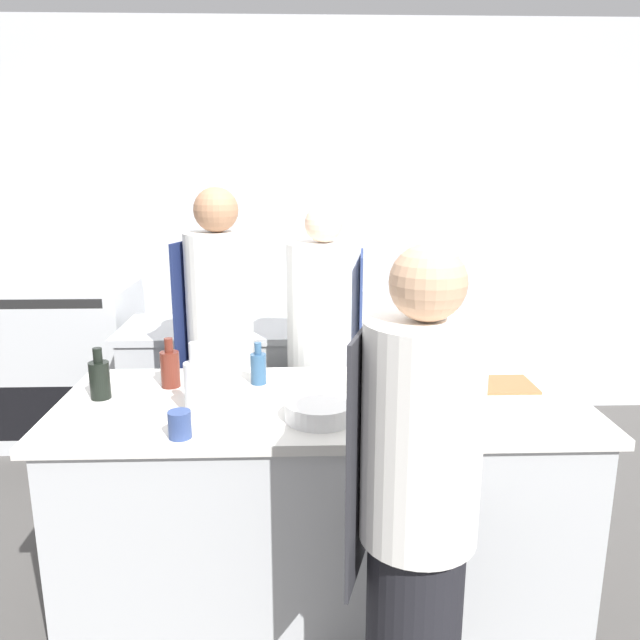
{
  "coord_description": "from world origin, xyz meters",
  "views": [
    {
      "loc": [
        -0.09,
        -2.39,
        1.84
      ],
      "look_at": [
        0.0,
        0.35,
        1.15
      ],
      "focal_mm": 35.0,
      "sensor_mm": 36.0,
      "label": 1
    }
  ],
  "objects_px": {
    "chef_at_stove": "(324,363)",
    "bottle_sauce": "(100,378)",
    "bottle_wine": "(456,369)",
    "chef_at_pass_far": "(221,358)",
    "bottle_vinegar": "(196,386)",
    "oven_range": "(61,362)",
    "bottle_water": "(170,368)",
    "chef_at_prep_near": "(417,516)",
    "bottle_cooking_oil": "(443,351)",
    "bowl_prep_small": "(398,417)",
    "cup": "(180,425)",
    "bowl_mixing_large": "(320,410)",
    "bottle_olive_oil": "(258,367)",
    "stockpot": "(344,307)"
  },
  "relations": [
    {
      "from": "chef_at_stove",
      "to": "bottle_wine",
      "type": "bearing_deg",
      "value": 41.19
    },
    {
      "from": "cup",
      "to": "chef_at_stove",
      "type": "bearing_deg",
      "value": 62.96
    },
    {
      "from": "bottle_olive_oil",
      "to": "bottle_sauce",
      "type": "xyz_separation_m",
      "value": [
        -0.64,
        -0.16,
        0.01
      ]
    },
    {
      "from": "chef_at_prep_near",
      "to": "chef_at_pass_far",
      "type": "xyz_separation_m",
      "value": [
        -0.75,
        1.39,
        0.06
      ]
    },
    {
      "from": "chef_at_stove",
      "to": "bottle_sauce",
      "type": "height_order",
      "value": "chef_at_stove"
    },
    {
      "from": "bottle_wine",
      "to": "bottle_cooking_oil",
      "type": "height_order",
      "value": "bottle_wine"
    },
    {
      "from": "oven_range",
      "to": "chef_at_stove",
      "type": "height_order",
      "value": "chef_at_stove"
    },
    {
      "from": "bowl_prep_small",
      "to": "bowl_mixing_large",
      "type": "bearing_deg",
      "value": 165.74
    },
    {
      "from": "oven_range",
      "to": "chef_at_stove",
      "type": "distance_m",
      "value": 2.04
    },
    {
      "from": "bottle_sauce",
      "to": "bowl_mixing_large",
      "type": "xyz_separation_m",
      "value": [
        0.9,
        -0.25,
        -0.05
      ]
    },
    {
      "from": "stockpot",
      "to": "bowl_prep_small",
      "type": "bearing_deg",
      "value": -86.15
    },
    {
      "from": "oven_range",
      "to": "bottle_wine",
      "type": "xyz_separation_m",
      "value": [
        2.27,
        -1.71,
        0.5
      ]
    },
    {
      "from": "chef_at_stove",
      "to": "bottle_cooking_oil",
      "type": "bearing_deg",
      "value": 54.51
    },
    {
      "from": "chef_at_pass_far",
      "to": "bottle_water",
      "type": "height_order",
      "value": "chef_at_pass_far"
    },
    {
      "from": "chef_at_prep_near",
      "to": "bottle_cooking_oil",
      "type": "relative_size",
      "value": 5.48
    },
    {
      "from": "bowl_mixing_large",
      "to": "bottle_wine",
      "type": "bearing_deg",
      "value": 20.23
    },
    {
      "from": "oven_range",
      "to": "bottle_water",
      "type": "relative_size",
      "value": 4.81
    },
    {
      "from": "bottle_sauce",
      "to": "bowl_mixing_large",
      "type": "relative_size",
      "value": 0.8
    },
    {
      "from": "oven_range",
      "to": "cup",
      "type": "relative_size",
      "value": 10.67
    },
    {
      "from": "chef_at_pass_far",
      "to": "bottle_sauce",
      "type": "height_order",
      "value": "chef_at_pass_far"
    },
    {
      "from": "bowl_prep_small",
      "to": "bottle_cooking_oil",
      "type": "bearing_deg",
      "value": 62.2
    },
    {
      "from": "bottle_water",
      "to": "cup",
      "type": "height_order",
      "value": "bottle_water"
    },
    {
      "from": "bottle_sauce",
      "to": "chef_at_prep_near",
      "type": "bearing_deg",
      "value": -34.22
    },
    {
      "from": "oven_range",
      "to": "bowl_mixing_large",
      "type": "bearing_deg",
      "value": -48.4
    },
    {
      "from": "bottle_cooking_oil",
      "to": "bowl_prep_small",
      "type": "height_order",
      "value": "bottle_cooking_oil"
    },
    {
      "from": "bottle_water",
      "to": "stockpot",
      "type": "relative_size",
      "value": 0.74
    },
    {
      "from": "bottle_vinegar",
      "to": "stockpot",
      "type": "xyz_separation_m",
      "value": [
        0.66,
        1.32,
        0.0
      ]
    },
    {
      "from": "chef_at_prep_near",
      "to": "bottle_vinegar",
      "type": "relative_size",
      "value": 5.72
    },
    {
      "from": "chef_at_pass_far",
      "to": "bottle_vinegar",
      "type": "distance_m",
      "value": 0.79
    },
    {
      "from": "oven_range",
      "to": "bowl_prep_small",
      "type": "height_order",
      "value": "oven_range"
    },
    {
      "from": "chef_at_prep_near",
      "to": "bottle_sauce",
      "type": "distance_m",
      "value": 1.42
    },
    {
      "from": "bowl_mixing_large",
      "to": "bottle_cooking_oil",
      "type": "bearing_deg",
      "value": 39.51
    },
    {
      "from": "bottle_water",
      "to": "bowl_mixing_large",
      "type": "height_order",
      "value": "bottle_water"
    },
    {
      "from": "bottle_olive_oil",
      "to": "bottle_vinegar",
      "type": "distance_m",
      "value": 0.4
    },
    {
      "from": "chef_at_pass_far",
      "to": "bottle_vinegar",
      "type": "xyz_separation_m",
      "value": [
        0.0,
        -0.77,
        0.13
      ]
    },
    {
      "from": "stockpot",
      "to": "bottle_sauce",
      "type": "bearing_deg",
      "value": -133.52
    },
    {
      "from": "bowl_prep_small",
      "to": "chef_at_pass_far",
      "type": "bearing_deg",
      "value": 129.67
    },
    {
      "from": "chef_at_pass_far",
      "to": "bottle_cooking_oil",
      "type": "distance_m",
      "value": 1.12
    },
    {
      "from": "oven_range",
      "to": "stockpot",
      "type": "bearing_deg",
      "value": -15.73
    },
    {
      "from": "bowl_mixing_large",
      "to": "stockpot",
      "type": "distance_m",
      "value": 1.4
    },
    {
      "from": "bowl_mixing_large",
      "to": "bottle_olive_oil",
      "type": "bearing_deg",
      "value": 122.39
    },
    {
      "from": "cup",
      "to": "bottle_olive_oil",
      "type": "bearing_deg",
      "value": 66.3
    },
    {
      "from": "oven_range",
      "to": "chef_at_prep_near",
      "type": "relative_size",
      "value": 0.64
    },
    {
      "from": "chef_at_stove",
      "to": "stockpot",
      "type": "relative_size",
      "value": 5.62
    },
    {
      "from": "chef_at_pass_far",
      "to": "bottle_wine",
      "type": "height_order",
      "value": "chef_at_pass_far"
    },
    {
      "from": "chef_at_stove",
      "to": "bottle_vinegar",
      "type": "height_order",
      "value": "chef_at_stove"
    },
    {
      "from": "chef_at_pass_far",
      "to": "cup",
      "type": "height_order",
      "value": "chef_at_pass_far"
    },
    {
      "from": "cup",
      "to": "bottle_water",
      "type": "bearing_deg",
      "value": 104.51
    },
    {
      "from": "bottle_cooking_oil",
      "to": "bottle_sauce",
      "type": "height_order",
      "value": "bottle_cooking_oil"
    },
    {
      "from": "chef_at_prep_near",
      "to": "bottle_water",
      "type": "distance_m",
      "value": 1.3
    }
  ]
}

